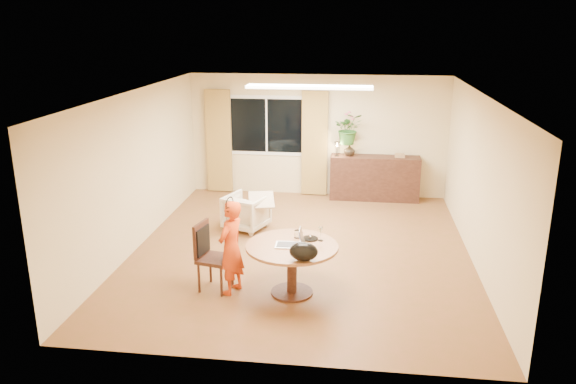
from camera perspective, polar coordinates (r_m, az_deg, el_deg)
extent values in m
plane|color=brown|center=(9.40, 1.34, -5.95)|extent=(6.50, 6.50, 0.00)
plane|color=white|center=(8.72, 1.46, 9.98)|extent=(6.50, 6.50, 0.00)
plane|color=#D5BE8A|center=(12.13, 3.00, 5.72)|extent=(5.50, 0.00, 5.50)
plane|color=#D5BE8A|center=(9.64, -15.10, 2.20)|extent=(0.00, 6.50, 6.50)
plane|color=#D5BE8A|center=(9.12, 18.84, 1.05)|extent=(0.00, 6.50, 6.50)
cube|color=white|center=(12.21, -2.18, 6.76)|extent=(1.70, 0.02, 1.30)
cube|color=black|center=(12.19, -2.19, 6.75)|extent=(1.55, 0.01, 1.15)
cube|color=white|center=(12.19, -2.20, 6.75)|extent=(0.04, 0.01, 1.15)
cube|color=olive|center=(12.41, -7.03, 5.15)|extent=(0.55, 0.08, 2.25)
cube|color=olive|center=(12.07, 2.71, 4.92)|extent=(0.55, 0.08, 2.25)
cube|color=white|center=(9.91, 2.18, 10.61)|extent=(2.20, 0.35, 0.05)
cylinder|color=brown|center=(7.71, 0.41, -5.55)|extent=(1.28, 1.28, 0.04)
cylinder|color=black|center=(7.86, 0.40, -7.99)|extent=(0.14, 0.14, 0.69)
cylinder|color=black|center=(8.00, 0.40, -10.13)|extent=(0.59, 0.59, 0.03)
imported|color=red|center=(7.81, -5.80, -5.63)|extent=(0.57, 0.47, 1.34)
imported|color=#C1AC99|center=(10.28, -4.23, -2.02)|extent=(0.90, 0.91, 0.65)
cube|color=black|center=(12.06, 8.78, 1.42)|extent=(1.87, 0.46, 0.94)
imported|color=black|center=(11.91, 6.25, 4.26)|extent=(0.24, 0.24, 0.25)
imported|color=#246024|center=(11.82, 6.18, 6.41)|extent=(0.65, 0.58, 0.66)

